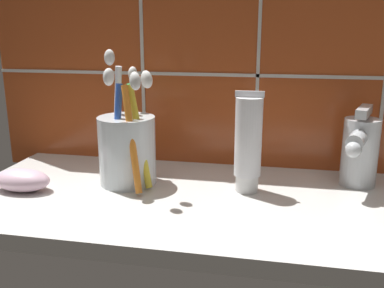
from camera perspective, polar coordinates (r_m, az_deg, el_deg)
sink_counter at (r=55.28cm, az=5.54°, el=-8.20°), size 71.25×29.04×2.00cm
tile_wall_backsplash at (r=65.57cm, az=7.38°, el=13.58°), size 81.25×1.72×42.43cm
toothbrush_cup at (r=59.11cm, az=-8.63°, el=-0.28°), size 9.35×11.71×18.24cm
toothpaste_tube at (r=55.53cm, az=7.49°, el=0.12°), size 3.67×3.50×13.32cm
sink_faucet at (r=61.71cm, az=21.45°, el=-0.64°), size 5.32×9.92×10.83cm
soap_bar at (r=61.03cm, az=-21.75°, el=-4.49°), size 7.80×4.39×2.94cm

